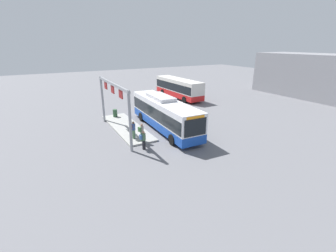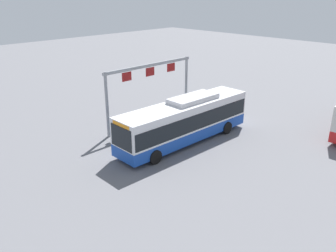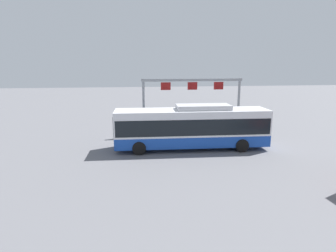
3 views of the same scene
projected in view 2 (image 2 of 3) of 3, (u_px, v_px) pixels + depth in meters
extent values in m
plane|color=slate|center=(184.00, 142.00, 27.16)|extent=(120.00, 120.00, 0.00)
cube|color=#9E9E99|center=(173.00, 122.00, 30.88)|extent=(10.00, 2.80, 0.16)
cube|color=#1947AD|center=(185.00, 132.00, 26.88)|extent=(11.78, 2.84, 0.85)
cube|color=silver|center=(185.00, 115.00, 26.37)|extent=(11.78, 2.84, 1.90)
cube|color=black|center=(185.00, 118.00, 26.45)|extent=(11.54, 2.88, 1.20)
cube|color=black|center=(121.00, 138.00, 22.66)|extent=(0.10, 2.13, 1.50)
cube|color=#B7B7BC|center=(193.00, 98.00, 26.52)|extent=(4.15, 1.87, 0.36)
cube|color=orange|center=(121.00, 125.00, 22.39)|extent=(0.17, 1.75, 0.28)
cylinder|color=black|center=(155.00, 157.00, 23.57)|extent=(1.01, 0.33, 1.00)
cylinder|color=black|center=(133.00, 146.00, 25.20)|extent=(1.01, 0.33, 1.00)
cylinder|color=black|center=(227.00, 128.00, 28.50)|extent=(1.01, 0.33, 1.00)
cylinder|color=black|center=(204.00, 120.00, 30.12)|extent=(1.01, 0.33, 1.00)
cylinder|color=black|center=(115.00, 136.00, 27.16)|extent=(0.28, 0.28, 0.85)
cylinder|color=#476B4C|center=(114.00, 127.00, 26.90)|extent=(0.35, 0.35, 0.60)
sphere|color=#9E755B|center=(114.00, 122.00, 26.75)|extent=(0.22, 0.22, 0.22)
cube|color=#335993|center=(112.00, 126.00, 27.05)|extent=(0.28, 0.18, 0.40)
cylinder|color=#476B4C|center=(133.00, 130.00, 27.76)|extent=(0.35, 0.35, 0.85)
cylinder|color=gray|center=(132.00, 122.00, 27.49)|extent=(0.42, 0.42, 0.60)
sphere|color=#9E755B|center=(132.00, 117.00, 27.35)|extent=(0.22, 0.22, 0.22)
cube|color=#4C8447|center=(130.00, 121.00, 27.60)|extent=(0.32, 0.25, 0.40)
cylinder|color=#476B4C|center=(138.00, 126.00, 28.66)|extent=(0.29, 0.29, 0.85)
cylinder|color=#334C8C|center=(138.00, 117.00, 28.39)|extent=(0.35, 0.35, 0.60)
sphere|color=brown|center=(138.00, 113.00, 28.24)|extent=(0.22, 0.22, 0.22)
cube|color=maroon|center=(136.00, 116.00, 28.56)|extent=(0.28, 0.19, 0.40)
cylinder|color=gray|center=(186.00, 84.00, 33.14)|extent=(0.24, 0.24, 5.20)
cylinder|color=gray|center=(107.00, 105.00, 27.18)|extent=(0.24, 0.24, 5.20)
cube|color=gray|center=(150.00, 65.00, 29.27)|extent=(9.45, 0.20, 0.24)
cube|color=maroon|center=(171.00, 67.00, 31.11)|extent=(0.90, 0.08, 0.70)
cube|color=maroon|center=(150.00, 72.00, 29.47)|extent=(0.90, 0.08, 0.70)
cube|color=maroon|center=(127.00, 77.00, 27.83)|extent=(0.90, 0.08, 0.70)
cylinder|color=#2D5133|center=(203.00, 106.00, 33.35)|extent=(0.52, 0.52, 0.90)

